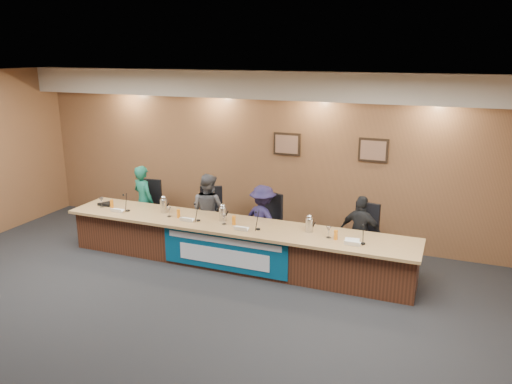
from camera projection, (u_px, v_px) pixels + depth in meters
The scene contains 40 objects.
floor at pixel (158, 335), 6.44m from camera, with size 10.00×10.00×0.00m, color black.
ceiling at pixel (143, 82), 5.57m from camera, with size 10.00×8.00×0.04m, color silver.
wall_back at pixel (267, 155), 9.58m from camera, with size 10.00×0.04×3.20m, color brown.
soffit at pixel (263, 84), 8.99m from camera, with size 10.00×0.50×0.50m, color beige.
dais_body at pixel (234, 245), 8.49m from camera, with size 6.00×0.80×0.70m, color #442214.
dais_top at pixel (233, 225), 8.34m from camera, with size 6.10×0.95×0.05m, color #A27A4A.
banner at pixel (224, 252), 8.11m from camera, with size 2.20×0.02×0.65m, color navy.
banner_text_upper at pixel (223, 241), 8.05m from camera, with size 2.00×0.01×0.10m, color silver.
banner_text_lower at pixel (223, 257), 8.12m from camera, with size 1.60×0.01×0.28m, color silver.
wall_photo_left at pixel (287, 144), 9.34m from camera, with size 0.52×0.04×0.42m, color black.
wall_photo_right at pixel (373, 150), 8.77m from camera, with size 0.52×0.04×0.42m, color black.
panelist_a at pixel (144, 201), 9.72m from camera, with size 0.52×0.34×1.42m, color #125442.
panelist_b at pixel (208, 210), 9.22m from camera, with size 0.67×0.53×1.39m, color #46464B.
panelist_c at pixel (263, 220), 8.85m from camera, with size 0.82×0.47×1.28m, color #1E193E.
panelist_d at pixel (361, 233), 8.23m from camera, with size 0.74×0.31×1.27m, color black.
office_chair_a at pixel (147, 211), 9.87m from camera, with size 0.48×0.48×0.08m, color black.
office_chair_b at pixel (211, 220), 9.37m from camera, with size 0.48×0.48×0.08m, color black.
office_chair_c at pixel (265, 227), 8.98m from camera, with size 0.48×0.48×0.08m, color black.
office_chair_d at pixel (361, 240), 8.36m from camera, with size 0.48×0.48×0.08m, color black.
nameplate_a at pixel (116, 210), 8.89m from camera, with size 0.24×0.06×0.09m, color white.
microphone_a at pixel (128, 211), 8.99m from camera, with size 0.07×0.07×0.02m, color black.
juice_glass_a at pixel (112, 204), 9.17m from camera, with size 0.06×0.06×0.15m, color orange.
water_glass_a at pixel (101, 203), 9.19m from camera, with size 0.08×0.08×0.18m, color silver.
nameplate_b at pixel (186, 219), 8.41m from camera, with size 0.24×0.06×0.09m, color white.
microphone_b at pixel (198, 220), 8.47m from camera, with size 0.07×0.07×0.02m, color black.
juice_glass_b at pixel (178, 214), 8.62m from camera, with size 0.06×0.06×0.15m, color orange.
water_glass_b at pixel (169, 212), 8.66m from camera, with size 0.08×0.08×0.18m, color silver.
nameplate_c at pixel (240, 228), 7.99m from camera, with size 0.24×0.06×0.09m, color white.
microphone_c at pixel (258, 229), 8.05m from camera, with size 0.07×0.07×0.02m, color black.
juice_glass_c at pixel (234, 220), 8.28m from camera, with size 0.06×0.06×0.15m, color orange.
water_glass_c at pixel (224, 219), 8.29m from camera, with size 0.08×0.08×0.18m, color silver.
nameplate_d at pixel (352, 243), 7.37m from camera, with size 0.24×0.06×0.09m, color white.
microphone_d at pixel (363, 243), 7.46m from camera, with size 0.07×0.07×0.02m, color black.
juice_glass_d at pixel (336, 235), 7.62m from camera, with size 0.06×0.06×0.15m, color orange.
water_glass_d at pixel (329, 232), 7.69m from camera, with size 0.08×0.08×0.18m, color silver.
carafe_left at pixel (164, 206), 8.88m from camera, with size 0.13×0.13×0.24m, color silver.
carafe_mid at pixel (223, 214), 8.46m from camera, with size 0.13×0.13×0.23m, color silver.
carafe_right at pixel (309, 225), 7.93m from camera, with size 0.12×0.12×0.23m, color silver.
speakerphone at pixel (106, 204), 9.32m from camera, with size 0.32×0.32×0.05m, color black.
paper_stack at pixel (352, 241), 7.56m from camera, with size 0.22×0.30×0.01m, color white.
Camera 1 is at (3.28, -4.82, 3.54)m, focal length 35.00 mm.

